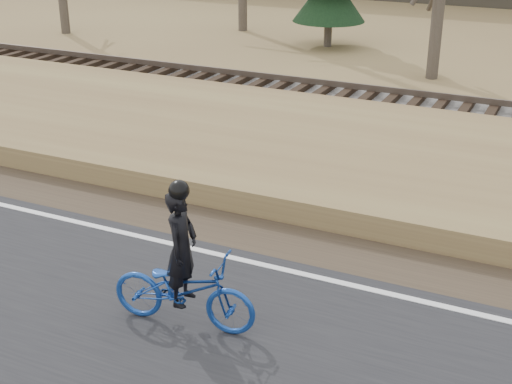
% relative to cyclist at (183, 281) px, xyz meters
% --- Properties ---
extents(ground, '(120.00, 120.00, 0.00)m').
position_rel_cyclist_xyz_m(ground, '(0.55, 1.67, -0.70)').
color(ground, olive).
rests_on(ground, ground).
extents(road, '(120.00, 6.00, 0.06)m').
position_rel_cyclist_xyz_m(road, '(0.55, -0.83, -0.67)').
color(road, black).
rests_on(road, ground).
extents(edge_line, '(120.00, 0.12, 0.01)m').
position_rel_cyclist_xyz_m(edge_line, '(0.55, 1.87, -0.63)').
color(edge_line, silver).
rests_on(edge_line, road).
extents(shoulder, '(120.00, 1.60, 0.04)m').
position_rel_cyclist_xyz_m(shoulder, '(0.55, 2.87, -0.68)').
color(shoulder, '#473A2B').
rests_on(shoulder, ground).
extents(embankment, '(120.00, 5.00, 0.44)m').
position_rel_cyclist_xyz_m(embankment, '(0.55, 5.87, -0.48)').
color(embankment, olive).
rests_on(embankment, ground).
extents(ballast, '(120.00, 3.00, 0.45)m').
position_rel_cyclist_xyz_m(ballast, '(0.55, 9.67, -0.47)').
color(ballast, slate).
rests_on(ballast, ground).
extents(railroad, '(120.00, 2.40, 0.29)m').
position_rel_cyclist_xyz_m(railroad, '(0.55, 9.67, -0.17)').
color(railroad, black).
rests_on(railroad, ballast).
extents(cyclist, '(2.02, 0.91, 2.03)m').
position_rel_cyclist_xyz_m(cyclist, '(0.00, 0.00, 0.00)').
color(cyclist, navy).
rests_on(cyclist, road).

